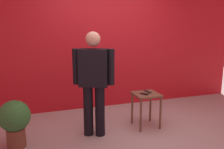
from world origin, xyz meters
name	(u,v)px	position (x,y,z in m)	size (l,w,h in m)	color
ground_plane	(137,139)	(0.00, 0.00, 0.00)	(12.00, 12.00, 0.00)	#9E9991
back_wall_red	(105,41)	(0.00, 1.67, 1.38)	(6.10, 0.12, 2.75)	red
standing_person	(94,79)	(-0.58, 0.36, 0.91)	(0.63, 0.37, 1.62)	black
side_table	(146,100)	(0.33, 0.40, 0.47)	(0.41, 0.41, 0.59)	brown
cell_phone	(144,94)	(0.28, 0.36, 0.59)	(0.07, 0.14, 0.01)	black
tv_remote	(148,92)	(0.39, 0.46, 0.60)	(0.04, 0.17, 0.02)	black
potted_plant	(15,120)	(-1.73, 0.33, 0.41)	(0.44, 0.44, 0.69)	brown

